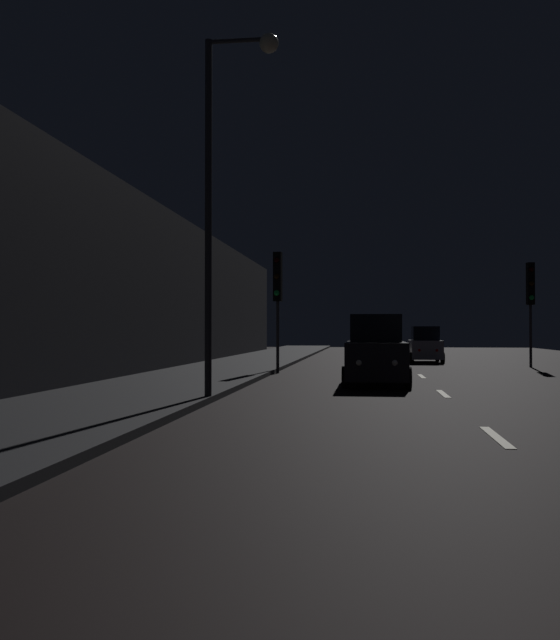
{
  "coord_description": "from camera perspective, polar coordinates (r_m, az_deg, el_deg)",
  "views": [
    {
      "loc": [
        -1.99,
        -2.04,
        1.64
      ],
      "look_at": [
        -4.93,
        21.52,
        2.01
      ],
      "focal_mm": 38.59,
      "sensor_mm": 36.0,
      "label": 1
    }
  ],
  "objects": [
    {
      "name": "building_facade_left",
      "position": [
        24.54,
        -12.61,
        2.96
      ],
      "size": [
        0.8,
        63.0,
        6.56
      ],
      "primitive_type": "cube",
      "color": "black",
      "rests_on": "ground"
    },
    {
      "name": "traffic_light_far_left",
      "position": [
        26.53,
        -0.2,
        2.87
      ],
      "size": [
        0.34,
        0.47,
        4.68
      ],
      "rotation": [
        0.0,
        0.0,
        -1.66
      ],
      "color": "#38383A",
      "rests_on": "ground"
    },
    {
      "name": "sidewalk_left",
      "position": [
        27.19,
        -4.95,
        -4.19
      ],
      "size": [
        4.4,
        84.0,
        0.15
      ],
      "primitive_type": "cube",
      "color": "#28282B",
      "rests_on": "ground"
    },
    {
      "name": "lane_centerline",
      "position": [
        15.04,
        14.8,
        -7.11
      ],
      "size": [
        0.16,
        22.24,
        0.01
      ],
      "color": "beige",
      "rests_on": "ground"
    },
    {
      "name": "streetlamp_overhead",
      "position": [
        16.11,
        -4.49,
        12.74
      ],
      "size": [
        1.7,
        0.44,
        8.39
      ],
      "color": "#2D2D30",
      "rests_on": "ground"
    },
    {
      "name": "car_distant_taillights",
      "position": [
        36.6,
        11.93,
        -2.11
      ],
      "size": [
        1.71,
        3.7,
        1.87
      ],
      "rotation": [
        0.0,
        0.0,
        1.57
      ],
      "color": "#A5A8AD",
      "rests_on": "ground"
    },
    {
      "name": "car_approaching_headlights",
      "position": [
        21.12,
        7.94,
        -2.7
      ],
      "size": [
        1.95,
        4.23,
        2.13
      ],
      "rotation": [
        0.0,
        0.0,
        -1.57
      ],
      "color": "black",
      "rests_on": "ground"
    },
    {
      "name": "ground",
      "position": [
        26.67,
        11.41,
        -4.42
      ],
      "size": [
        27.72,
        84.0,
        0.02
      ],
      "primitive_type": "cube",
      "color": "black"
    },
    {
      "name": "traffic_light_far_right",
      "position": [
        32.8,
        20.07,
        2.24
      ],
      "size": [
        0.33,
        0.47,
        4.7
      ],
      "rotation": [
        0.0,
        0.0,
        -1.51
      ],
      "color": "#38383A",
      "rests_on": "ground"
    }
  ]
}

